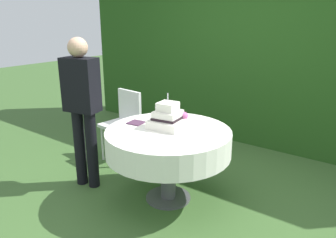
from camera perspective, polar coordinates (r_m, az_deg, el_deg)
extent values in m
plane|color=#3D602D|center=(3.51, 0.04, -13.47)|extent=(20.00, 20.00, 0.00)
cube|color=#234C19|center=(4.89, 15.23, 10.76)|extent=(5.90, 0.44, 2.56)
cylinder|color=#4C4C51|center=(3.50, 0.04, -13.32)|extent=(0.46, 0.46, 0.02)
cylinder|color=#4C4C51|center=(3.34, 0.04, -8.20)|extent=(0.15, 0.15, 0.71)
cylinder|color=brown|center=(3.19, 0.04, -2.21)|extent=(1.19, 1.19, 0.03)
cylinder|color=white|center=(3.23, 0.04, -3.97)|extent=(1.22, 1.22, 0.24)
cube|color=white|center=(3.25, -0.04, -0.76)|extent=(0.36, 0.36, 0.09)
cube|color=white|center=(3.22, -0.04, 0.68)|extent=(0.27, 0.27, 0.09)
cube|color=black|center=(3.23, -0.04, 0.23)|extent=(0.28, 0.28, 0.02)
cube|color=white|center=(3.20, -0.04, 2.13)|extent=(0.20, 0.20, 0.09)
sphere|color=#C6599E|center=(3.28, 2.78, 0.56)|extent=(0.08, 0.08, 0.08)
cylinder|color=silver|center=(3.18, -0.04, 3.68)|extent=(0.01, 0.01, 0.09)
cylinder|color=white|center=(3.16, 5.73, -2.08)|extent=(0.13, 0.13, 0.01)
cylinder|color=white|center=(3.62, 2.23, 0.55)|extent=(0.11, 0.11, 0.01)
cube|color=#4C2D47|center=(3.40, -5.52, -0.64)|extent=(0.17, 0.17, 0.01)
cylinder|color=white|center=(4.35, -11.20, -4.14)|extent=(0.03, 0.03, 0.45)
cylinder|color=white|center=(4.11, -8.54, -5.30)|extent=(0.03, 0.03, 0.45)
cylinder|color=white|center=(4.53, -7.94, -3.08)|extent=(0.03, 0.03, 0.45)
cylinder|color=white|center=(4.30, -5.22, -4.12)|extent=(0.03, 0.03, 0.45)
cube|color=white|center=(4.23, -8.37, -1.05)|extent=(0.44, 0.44, 0.04)
cube|color=white|center=(4.28, -6.63, 2.30)|extent=(0.40, 0.08, 0.40)
cylinder|color=black|center=(3.74, -14.94, -4.78)|extent=(0.12, 0.12, 0.85)
cylinder|color=black|center=(3.64, -12.97, -5.22)|extent=(0.12, 0.12, 0.85)
cube|color=black|center=(3.49, -14.81, 5.70)|extent=(0.39, 0.27, 0.55)
sphere|color=tan|center=(3.43, -15.30, 11.83)|extent=(0.20, 0.20, 0.20)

